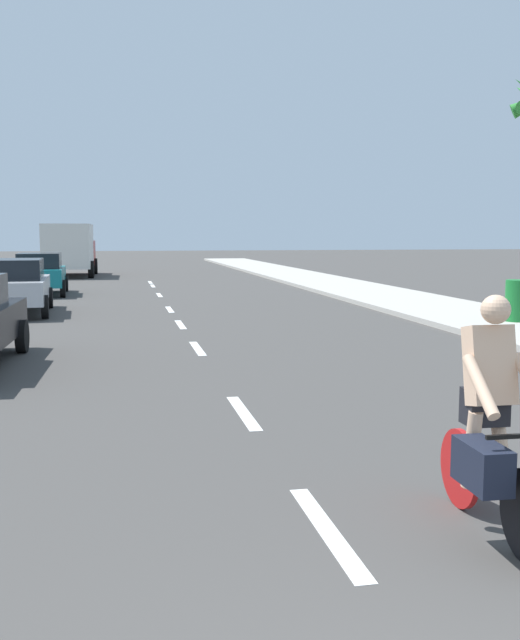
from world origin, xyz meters
name	(u,v)px	position (x,y,z in m)	size (l,w,h in m)	color
ground_plane	(170,310)	(0.00, 20.00, 0.00)	(160.00, 160.00, 0.00)	#423F3D
sidewalk_strip	(392,298)	(7.83, 22.00, 0.07)	(3.60, 80.00, 0.14)	#B2ADA3
lane_stripe_1	(327,530)	(0.00, 3.47, 0.00)	(0.16, 1.80, 0.01)	white
lane_stripe_2	(243,412)	(0.00, 7.24, 0.00)	(0.16, 1.80, 0.01)	white
lane_stripe_3	(197,348)	(0.00, 12.56, 0.00)	(0.16, 1.80, 0.01)	white
lane_stripe_4	(180,325)	(0.00, 16.45, 0.00)	(0.16, 1.80, 0.01)	white
lane_stripe_5	(170,309)	(0.00, 20.21, 0.00)	(0.16, 1.80, 0.01)	white
lane_stripe_6	(159,295)	(0.00, 25.56, 0.00)	(0.16, 1.80, 0.01)	white
lane_stripe_7	(153,286)	(0.00, 30.48, 0.00)	(0.16, 1.80, 0.01)	white
lane_stripe_8	(150,282)	(0.00, 32.86, 0.00)	(0.16, 1.80, 0.01)	white
cyclist	(489,427)	(1.15, 3.17, 0.83)	(0.62, 1.71, 1.82)	black
parked_car_silver	(14,285)	(-4.43, 19.85, 0.84)	(2.14, 4.37, 1.57)	#B7BABF
parked_car_teal	(40,273)	(-4.36, 26.55, 0.84)	(1.98, 4.10, 1.57)	#14727A
delivery_truck	(70,248)	(-4.01, 38.76, 1.50)	(2.78, 6.29, 2.80)	maroon
trash_bin_far	(518,301)	(8.09, 14.43, 0.65)	(0.60, 0.60, 1.01)	#19722D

